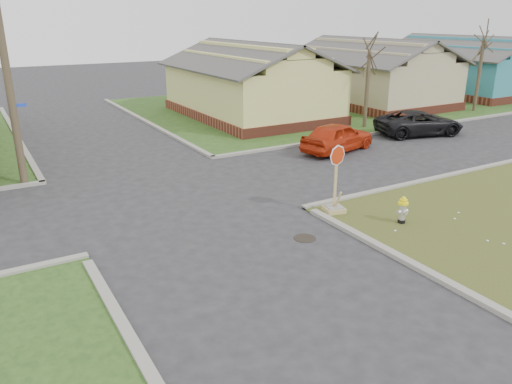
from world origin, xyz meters
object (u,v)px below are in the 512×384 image
stop_sign (335,198)px  red_sedan (338,137)px  utility_pole (4,59)px  dark_pickup (419,123)px  fire_hydrant (403,208)px

stop_sign → red_sedan: (5.09, 6.17, 0.17)m
utility_pole → dark_pickup: 19.97m
stop_sign → dark_pickup: stop_sign is taller
stop_sign → red_sedan: 8.00m
utility_pole → dark_pickup: bearing=-4.5°
utility_pole → stop_sign: bearing=-44.6°
utility_pole → red_sedan: size_ratio=2.19×
stop_sign → red_sedan: size_ratio=0.55×
fire_hydrant → dark_pickup: (9.92, 8.50, 0.13)m
stop_sign → fire_hydrant: bearing=-43.0°
utility_pole → fire_hydrant: (9.59, -10.04, -4.14)m
red_sedan → stop_sign: bearing=125.1°
utility_pole → stop_sign: 12.46m
utility_pole → fire_hydrant: 14.49m
dark_pickup → stop_sign: bearing=135.6°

